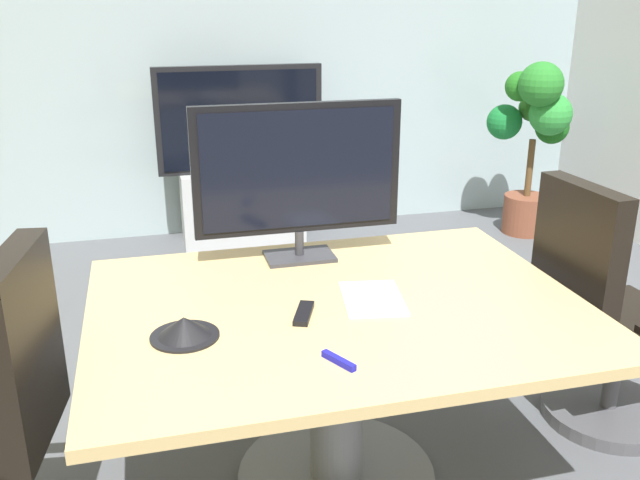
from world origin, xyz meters
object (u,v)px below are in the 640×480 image
at_px(office_chair_right, 602,328).
at_px(wall_display_unit, 242,185).
at_px(conference_table, 337,351).
at_px(tv_monitor, 298,173).
at_px(remote_control, 304,313).
at_px(conference_phone, 184,328).
at_px(potted_plant, 534,132).

distance_m(office_chair_right, wall_display_unit, 2.95).
xyz_separation_m(conference_table, wall_display_unit, (0.07, 2.81, -0.11)).
bearing_deg(wall_display_unit, office_chair_right, -67.87).
height_order(tv_monitor, remote_control, tv_monitor).
relative_size(conference_phone, remote_control, 1.29).
bearing_deg(conference_table, tv_monitor, 93.88).
xyz_separation_m(wall_display_unit, remote_control, (-0.21, -2.88, 0.31)).
height_order(wall_display_unit, conference_phone, wall_display_unit).
height_order(tv_monitor, conference_phone, tv_monitor).
distance_m(conference_table, potted_plant, 3.30).
relative_size(office_chair_right, wall_display_unit, 0.83).
distance_m(conference_table, tv_monitor, 0.72).
xyz_separation_m(office_chair_right, potted_plant, (1.04, 2.35, 0.35)).
xyz_separation_m(tv_monitor, remote_control, (-0.11, -0.54, -0.35)).
bearing_deg(tv_monitor, conference_table, -86.12).
height_order(conference_table, remote_control, remote_control).
xyz_separation_m(potted_plant, conference_phone, (-2.76, -2.55, -0.03)).
distance_m(tv_monitor, conference_phone, 0.85).
bearing_deg(wall_display_unit, conference_phone, -101.68).
distance_m(tv_monitor, potted_plant, 3.00).
bearing_deg(remote_control, tv_monitor, 100.55).
xyz_separation_m(potted_plant, remote_control, (-2.36, -2.50, -0.05)).
bearing_deg(wall_display_unit, potted_plant, -10.15).
bearing_deg(conference_phone, potted_plant, 42.74).
height_order(conference_phone, remote_control, conference_phone).
relative_size(wall_display_unit, potted_plant, 0.98).
bearing_deg(tv_monitor, conference_phone, -130.43).
bearing_deg(conference_table, potted_plant, 47.54).
height_order(potted_plant, remote_control, potted_plant).
height_order(conference_table, tv_monitor, tv_monitor).
height_order(wall_display_unit, remote_control, wall_display_unit).
bearing_deg(potted_plant, wall_display_unit, 169.85).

